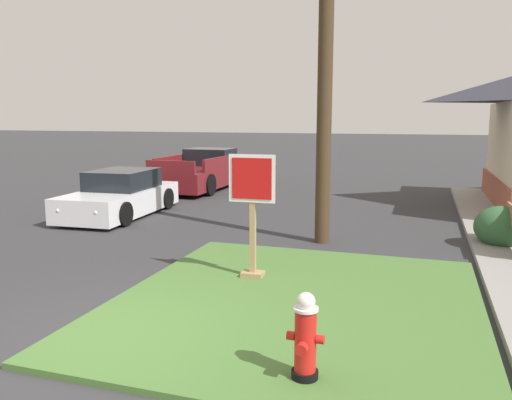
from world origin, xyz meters
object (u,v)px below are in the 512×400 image
Objects in this scene: stop_sign at (252,217)px; pickup_truck_maroon at (204,172)px; manhole_cover at (221,288)px; fire_hydrant at (305,338)px; parked_sedan_white at (121,196)px.

stop_sign reaches higher than pickup_truck_maroon.
manhole_cover is (-0.36, -0.51, -1.07)m from stop_sign.
stop_sign is at bearing 55.02° from manhole_cover.
parked_sedan_white reaches higher than fire_hydrant.
parked_sedan_white is at bearing 140.44° from stop_sign.
pickup_truck_maroon is (-0.03, 5.73, 0.08)m from parked_sedan_white.
pickup_truck_maroon reaches higher than manhole_cover.
fire_hydrant is 3.44m from stop_sign.
fire_hydrant is at bearing -47.09° from parked_sedan_white.
pickup_truck_maroon reaches higher than fire_hydrant.
stop_sign is at bearing 117.45° from fire_hydrant.
stop_sign is 0.49× the size of parked_sedan_white.
manhole_cover is at bearing -44.69° from parked_sedan_white.
manhole_cover is (-1.92, 2.50, -0.50)m from fire_hydrant.
stop_sign is 2.90× the size of manhole_cover.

